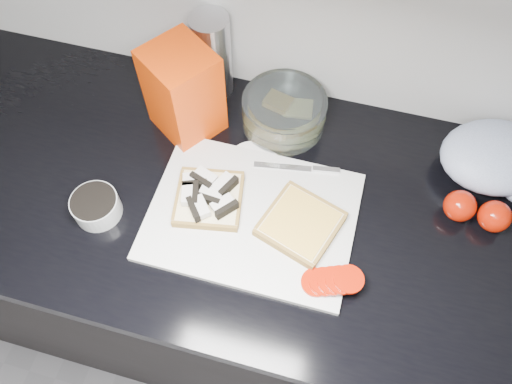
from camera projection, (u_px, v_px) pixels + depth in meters
base_cabinet at (282, 286)px, 1.40m from camera, size 3.50×0.60×0.86m
countertop at (292, 211)px, 1.02m from camera, size 3.50×0.64×0.04m
cutting_board at (252, 216)px, 0.98m from camera, size 0.40×0.30×0.01m
bread_left at (208, 197)px, 0.98m from camera, size 0.15×0.15×0.04m
bread_right at (300, 224)px, 0.95m from camera, size 0.18×0.18×0.02m
tomato_slices at (332, 281)px, 0.89m from camera, size 0.12×0.08×0.02m
knife at (308, 169)px, 1.03m from camera, size 0.18×0.04×0.01m
seed_tub at (96, 206)px, 0.97m from camera, size 0.09×0.09×0.05m
tub_lid at (253, 163)px, 1.05m from camera, size 0.12×0.12×0.01m
glass_bowl at (284, 112)px, 1.07m from camera, size 0.18×0.18×0.08m
bread_bag at (183, 92)px, 1.02m from camera, size 0.17×0.17×0.20m
steel_canister at (212, 56)px, 1.07m from camera, size 0.08×0.08×0.20m
grocery_bag at (500, 161)px, 1.00m from camera, size 0.27×0.24×0.10m
whole_tomatoes at (477, 211)px, 0.96m from camera, size 0.13×0.07×0.06m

